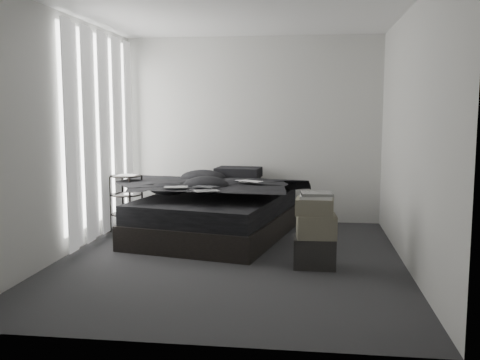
# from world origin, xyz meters

# --- Properties ---
(floor) EXTENTS (3.60, 4.20, 0.01)m
(floor) POSITION_xyz_m (0.00, 0.00, 0.00)
(floor) COLOR #2C2B2E
(floor) RESTS_ON ground
(ceiling) EXTENTS (3.60, 4.20, 0.01)m
(ceiling) POSITION_xyz_m (0.00, 0.00, 2.60)
(ceiling) COLOR white
(ceiling) RESTS_ON ground
(wall_back) EXTENTS (3.60, 0.01, 2.60)m
(wall_back) POSITION_xyz_m (0.00, 2.10, 1.30)
(wall_back) COLOR silver
(wall_back) RESTS_ON ground
(wall_front) EXTENTS (3.60, 0.01, 2.60)m
(wall_front) POSITION_xyz_m (0.00, -2.10, 1.30)
(wall_front) COLOR silver
(wall_front) RESTS_ON ground
(wall_left) EXTENTS (0.01, 4.20, 2.60)m
(wall_left) POSITION_xyz_m (-1.80, 0.00, 1.30)
(wall_left) COLOR silver
(wall_left) RESTS_ON ground
(wall_right) EXTENTS (0.01, 4.20, 2.60)m
(wall_right) POSITION_xyz_m (1.80, 0.00, 1.30)
(wall_right) COLOR silver
(wall_right) RESTS_ON ground
(window_left) EXTENTS (0.02, 2.00, 2.30)m
(window_left) POSITION_xyz_m (-1.78, 0.90, 1.35)
(window_left) COLOR white
(window_left) RESTS_ON wall_left
(curtain_left) EXTENTS (0.06, 2.12, 2.48)m
(curtain_left) POSITION_xyz_m (-1.73, 0.90, 1.28)
(curtain_left) COLOR white
(curtain_left) RESTS_ON wall_left
(bed) EXTENTS (2.02, 2.41, 0.29)m
(bed) POSITION_xyz_m (-0.34, 1.02, 0.14)
(bed) COLOR black
(bed) RESTS_ON floor
(mattress) EXTENTS (1.94, 2.34, 0.23)m
(mattress) POSITION_xyz_m (-0.34, 1.02, 0.40)
(mattress) COLOR black
(mattress) RESTS_ON bed
(duvet) EXTENTS (1.91, 2.10, 0.25)m
(duvet) POSITION_xyz_m (-0.35, 0.97, 0.64)
(duvet) COLOR black
(duvet) RESTS_ON mattress
(pillow_lower) EXTENTS (0.72, 0.56, 0.14)m
(pillow_lower) POSITION_xyz_m (-0.22, 1.84, 0.59)
(pillow_lower) COLOR black
(pillow_lower) RESTS_ON mattress
(pillow_upper) EXTENTS (0.64, 0.47, 0.13)m
(pillow_upper) POSITION_xyz_m (-0.15, 1.80, 0.73)
(pillow_upper) COLOR black
(pillow_upper) RESTS_ON pillow_lower
(laptop) EXTENTS (0.40, 0.36, 0.03)m
(laptop) POSITION_xyz_m (0.06, 0.99, 0.78)
(laptop) COLOR silver
(laptop) RESTS_ON duvet
(comic_a) EXTENTS (0.29, 0.22, 0.01)m
(comic_a) POSITION_xyz_m (-0.71, 0.52, 0.77)
(comic_a) COLOR black
(comic_a) RESTS_ON duvet
(comic_b) EXTENTS (0.32, 0.27, 0.01)m
(comic_b) POSITION_xyz_m (-0.37, 0.61, 0.77)
(comic_b) COLOR black
(comic_b) RESTS_ON duvet
(comic_c) EXTENTS (0.32, 0.27, 0.01)m
(comic_c) POSITION_xyz_m (-0.31, 0.27, 0.78)
(comic_c) COLOR black
(comic_c) RESTS_ON duvet
(side_stand) EXTENTS (0.47, 0.47, 0.73)m
(side_stand) POSITION_xyz_m (-1.56, 1.22, 0.36)
(side_stand) COLOR black
(side_stand) RESTS_ON floor
(papers) EXTENTS (0.29, 0.22, 0.01)m
(papers) POSITION_xyz_m (-1.55, 1.20, 0.73)
(papers) COLOR white
(papers) RESTS_ON side_stand
(floor_books) EXTENTS (0.15, 0.19, 0.12)m
(floor_books) POSITION_xyz_m (-1.42, 1.18, 0.06)
(floor_books) COLOR black
(floor_books) RESTS_ON floor
(box_lower) EXTENTS (0.42, 0.33, 0.31)m
(box_lower) POSITION_xyz_m (0.88, -0.16, 0.15)
(box_lower) COLOR black
(box_lower) RESTS_ON floor
(box_mid) EXTENTS (0.41, 0.33, 0.23)m
(box_mid) POSITION_xyz_m (0.89, -0.17, 0.42)
(box_mid) COLOR #625E4D
(box_mid) RESTS_ON box_lower
(box_upper) EXTENTS (0.39, 0.32, 0.16)m
(box_upper) POSITION_xyz_m (0.87, -0.16, 0.62)
(box_upper) COLOR #625E4D
(box_upper) RESTS_ON box_mid
(art_book_white) EXTENTS (0.32, 0.25, 0.03)m
(art_book_white) POSITION_xyz_m (0.88, -0.16, 0.72)
(art_book_white) COLOR silver
(art_book_white) RESTS_ON box_upper
(art_book_snake) EXTENTS (0.33, 0.27, 0.03)m
(art_book_snake) POSITION_xyz_m (0.89, -0.17, 0.75)
(art_book_snake) COLOR silver
(art_book_snake) RESTS_ON art_book_white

